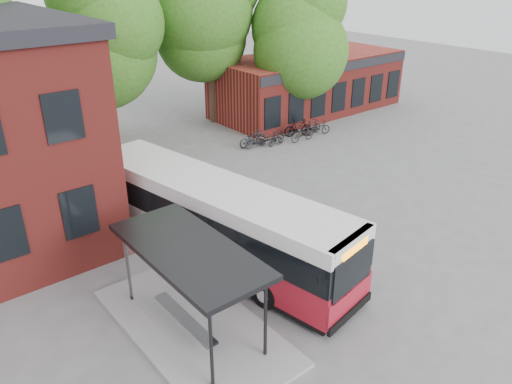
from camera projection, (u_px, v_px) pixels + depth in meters
ground at (281, 262)px, 18.65m from camera, size 100.00×100.00×0.00m
shop_row at (308, 83)px, 36.14m from camera, size 14.00×6.20×4.00m
bus_shelter at (191, 289)px, 14.76m from camera, size 3.60×7.00×2.90m
bike_rail at (286, 138)px, 30.86m from camera, size 5.20×0.10×0.38m
tree_1 at (101, 54)px, 28.92m from camera, size 7.92×7.92×10.40m
tree_2 at (211, 39)px, 32.06m from camera, size 7.92×7.92×11.00m
tree_3 at (310, 53)px, 32.47m from camera, size 7.04×7.04×9.28m
city_bus at (214, 221)px, 18.43m from camera, size 4.56×12.17×3.03m
bicycle_0 at (252, 139)px, 29.80m from camera, size 1.85×0.67×0.96m
bicycle_1 at (255, 139)px, 29.61m from camera, size 1.75×0.67×1.02m
bicycle_2 at (270, 138)px, 29.95m from camera, size 1.83×1.24×0.91m
bicycle_3 at (277, 138)px, 30.03m from camera, size 1.52×0.68×0.88m
bicycle_4 at (302, 134)px, 30.63m from camera, size 1.73×0.68×0.89m
bicycle_5 at (298, 128)px, 31.45m from camera, size 1.91×1.18×1.11m
bicycle_6 at (318, 128)px, 31.74m from camera, size 1.80×1.05×0.89m
bicycle_7 at (312, 127)px, 31.85m from camera, size 1.56×0.49×0.93m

